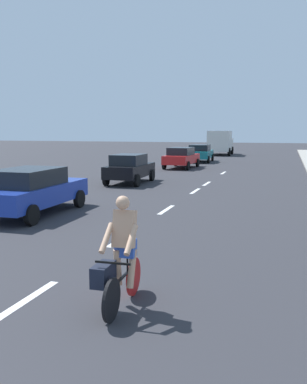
{
  "coord_description": "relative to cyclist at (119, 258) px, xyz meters",
  "views": [
    {
      "loc": [
        4.07,
        -0.29,
        2.82
      ],
      "look_at": [
        0.5,
        10.72,
        1.1
      ],
      "focal_mm": 38.65,
      "sensor_mm": 36.0,
      "label": 1
    }
  ],
  "objects": [
    {
      "name": "ground_plane",
      "position": [
        -1.61,
        14.46,
        -0.83
      ],
      "size": [
        160.0,
        160.0,
        0.0
      ],
      "primitive_type": "plane",
      "color": "#2D2D33"
    },
    {
      "name": "lane_stripe_1",
      "position": [
        -1.61,
        -0.23,
        -0.83
      ],
      "size": [
        0.16,
        1.8,
        0.01
      ],
      "primitive_type": "cube",
      "color": "white",
      "rests_on": "ground"
    },
    {
      "name": "lane_stripe_2",
      "position": [
        -1.61,
        4.01,
        -0.83
      ],
      "size": [
        0.16,
        1.8,
        0.01
      ],
      "primitive_type": "cube",
      "color": "white",
      "rests_on": "ground"
    },
    {
      "name": "lane_stripe_3",
      "position": [
        -1.61,
        8.21,
        -0.83
      ],
      "size": [
        0.16,
        1.8,
        0.01
      ],
      "primitive_type": "cube",
      "color": "white",
      "rests_on": "ground"
    },
    {
      "name": "lane_stripe_4",
      "position": [
        -1.61,
        13.09,
        -0.83
      ],
      "size": [
        0.16,
        1.8,
        0.01
      ],
      "primitive_type": "cube",
      "color": "white",
      "rests_on": "ground"
    },
    {
      "name": "lane_stripe_5",
      "position": [
        -1.61,
        16.0,
        -0.83
      ],
      "size": [
        0.16,
        1.8,
        0.01
      ],
      "primitive_type": "cube",
      "color": "white",
      "rests_on": "ground"
    },
    {
      "name": "lane_stripe_6",
      "position": [
        -1.61,
        22.0,
        -0.83
      ],
      "size": [
        0.16,
        1.8,
        0.01
      ],
      "primitive_type": "cube",
      "color": "white",
      "rests_on": "ground"
    },
    {
      "name": "cyclist",
      "position": [
        0.0,
        0.0,
        0.0
      ],
      "size": [
        0.64,
        1.71,
        1.82
      ],
      "rotation": [
        0.0,
        0.0,
        3.19
      ],
      "color": "black",
      "rests_on": "ground"
    },
    {
      "name": "parked_car_blue",
      "position": [
        -5.76,
        6.06,
        0.01
      ],
      "size": [
        2.2,
        4.64,
        1.57
      ],
      "rotation": [
        0.0,
        0.0,
        0.02
      ],
      "color": "#1E389E",
      "rests_on": "ground"
    },
    {
      "name": "parked_car_black",
      "position": [
        -5.62,
        14.93,
        0.01
      ],
      "size": [
        1.97,
        4.06,
        1.57
      ],
      "rotation": [
        0.0,
        0.0,
        0.03
      ],
      "color": "black",
      "rests_on": "ground"
    },
    {
      "name": "parked_car_red",
      "position": [
        -5.2,
        24.66,
        0.01
      ],
      "size": [
        2.1,
        4.36,
        1.57
      ],
      "rotation": [
        0.0,
        0.0,
        -0.03
      ],
      "color": "red",
      "rests_on": "ground"
    },
    {
      "name": "parked_car_teal",
      "position": [
        -5.11,
        31.24,
        0.01
      ],
      "size": [
        2.29,
        4.63,
        1.57
      ],
      "rotation": [
        0.0,
        0.0,
        0.06
      ],
      "color": "#14727A",
      "rests_on": "ground"
    },
    {
      "name": "delivery_truck",
      "position": [
        -5.09,
        42.86,
        0.67
      ],
      "size": [
        2.88,
        6.33,
        2.8
      ],
      "rotation": [
        0.0,
        0.0,
        0.04
      ],
      "color": "beige",
      "rests_on": "ground"
    }
  ]
}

